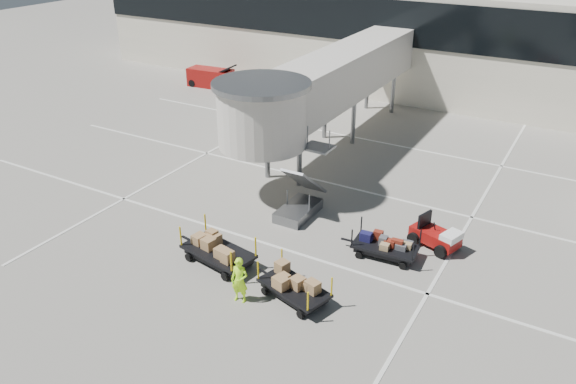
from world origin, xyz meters
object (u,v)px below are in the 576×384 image
at_px(baggage_tug, 436,236).
at_px(box_cart_far, 217,251).
at_px(suitcase_cart, 388,247).
at_px(belt_loader, 211,78).
at_px(box_cart_near, 296,288).
at_px(ground_worker, 240,280).

distance_m(baggage_tug, box_cart_far, 9.55).
xyz_separation_m(suitcase_cart, belt_loader, (-22.20, 17.12, 0.26)).
bearing_deg(baggage_tug, box_cart_far, -124.51).
xyz_separation_m(baggage_tug, suitcase_cart, (-1.54, -1.85, -0.03)).
height_order(baggage_tug, box_cart_near, baggage_tug).
bearing_deg(baggage_tug, belt_loader, 165.40).
bearing_deg(ground_worker, box_cart_near, 22.85).
height_order(suitcase_cart, belt_loader, belt_loader).
bearing_deg(box_cart_far, baggage_tug, 47.15).
bearing_deg(suitcase_cart, baggage_tug, 45.67).
relative_size(suitcase_cart, box_cart_near, 0.97).
distance_m(suitcase_cart, box_cart_far, 7.22).
relative_size(box_cart_near, box_cart_far, 0.89).
relative_size(box_cart_far, belt_loader, 0.94).
bearing_deg(box_cart_near, belt_loader, 149.27).
bearing_deg(ground_worker, baggage_tug, 45.61).
xyz_separation_m(box_cart_far, ground_worker, (2.30, -1.69, 0.37)).
height_order(ground_worker, belt_loader, belt_loader).
bearing_deg(ground_worker, belt_loader, 119.91).
bearing_deg(belt_loader, baggage_tug, -37.96).
bearing_deg(ground_worker, suitcase_cart, 47.26).
distance_m(box_cart_near, box_cart_far, 4.13).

